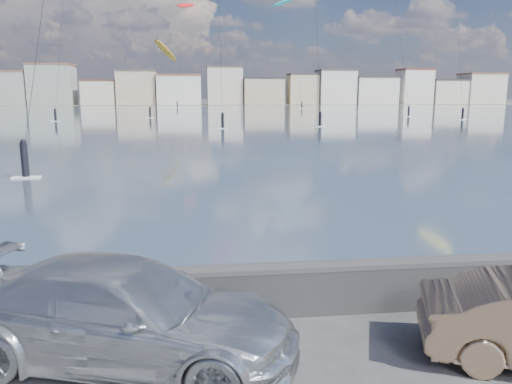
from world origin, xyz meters
TOP-DOWN VIEW (x-y plane):
  - bay_water at (0.00, 91.50)m, footprint 500.00×177.00m
  - far_shore_strip at (0.00, 200.00)m, footprint 500.00×60.00m
  - seawall at (0.00, 2.70)m, footprint 400.00×0.36m
  - far_buildings at (1.31, 186.00)m, footprint 240.79×13.26m
  - car_silver at (-1.43, 1.36)m, footprint 6.03×3.92m
  - kitesurfer_5 at (-2.44, 155.91)m, footprint 7.45×16.05m
  - kitesurfer_10 at (27.10, 141.65)m, footprint 10.78×11.58m
  - kitesurfer_12 at (-5.88, 97.09)m, footprint 5.67×18.29m

SIDE VIEW (x-z plane):
  - bay_water at x=0.00m, z-range 0.01..0.01m
  - far_shore_strip at x=0.00m, z-range 0.01..0.01m
  - seawall at x=0.00m, z-range 0.04..1.12m
  - car_silver at x=-1.43m, z-range 0.00..1.62m
  - far_buildings at x=1.31m, z-range -1.27..13.33m
  - kitesurfer_12 at x=-5.88m, z-range 4.83..19.69m
  - kitesurfer_10 at x=27.10m, z-range 13.70..46.65m
  - kitesurfer_5 at x=-2.44m, z-range 14.12..46.64m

